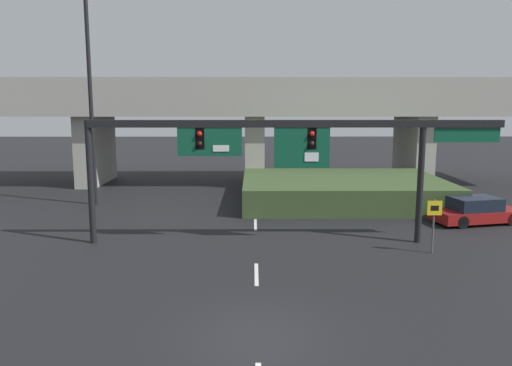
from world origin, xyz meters
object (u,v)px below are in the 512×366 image
Objects in this scene: signal_gantry at (284,142)px; parked_sedan_near_right at (476,211)px; highway_light_pole_near at (88,56)px; speed_limit_sign at (434,218)px.

signal_gantry reaches higher than parked_sedan_near_right.
highway_light_pole_near is (-10.98, 8.53, 4.43)m from signal_gantry.
speed_limit_sign is 0.13× the size of highway_light_pole_near.
speed_limit_sign is 21.21m from highway_light_pole_near.
parked_sedan_near_right is at bearing 19.17° from signal_gantry.
parked_sedan_near_right is at bearing -13.25° from highway_light_pole_near.
highway_light_pole_near reaches higher than signal_gantry.
signal_gantry is 7.96× the size of speed_limit_sign.
parked_sedan_near_right is (10.20, 3.54, -3.83)m from signal_gantry.
highway_light_pole_near is at bearing 154.45° from parked_sedan_near_right.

